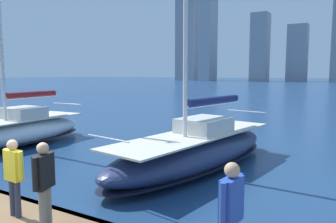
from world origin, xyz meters
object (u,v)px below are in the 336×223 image
sailboat_maroon (17,130)px  person_yellow_shirt (14,170)px  sailboat_navy (196,149)px  person_black_shirt (44,177)px  person_blue_shirt (231,208)px

sailboat_maroon → person_yellow_shirt: size_ratio=7.75×
sailboat_navy → sailboat_maroon: (9.58, 0.80, 0.00)m
person_black_shirt → person_blue_shirt: person_blue_shirt is taller
sailboat_maroon → person_black_shirt: (-9.69, 6.20, 0.86)m
person_blue_shirt → sailboat_navy: bearing=-60.9°
person_blue_shirt → person_yellow_shirt: 4.56m
sailboat_navy → person_black_shirt: sailboat_navy is taller
sailboat_navy → person_yellow_shirt: sailboat_navy is taller
sailboat_navy → person_black_shirt: (-0.11, 7.00, 0.86)m
sailboat_navy → person_black_shirt: bearing=90.9°
sailboat_maroon → person_black_shirt: bearing=147.4°
person_blue_shirt → person_yellow_shirt: (4.55, 0.35, -0.04)m
sailboat_navy → person_yellow_shirt: bearing=82.8°
sailboat_navy → person_blue_shirt: bearing=119.1°
sailboat_maroon → person_black_shirt: size_ratio=7.50×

